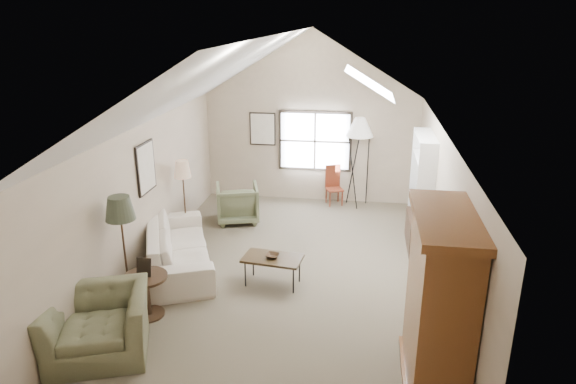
# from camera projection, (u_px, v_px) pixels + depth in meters

# --- Properties ---
(room_shell) EXTENTS (5.01, 8.01, 4.00)m
(room_shell) POSITION_uv_depth(u_px,v_px,m) (284.00, 88.00, 7.75)
(room_shell) COLOR #655B48
(room_shell) RESTS_ON ground
(window) EXTENTS (1.72, 0.08, 1.42)m
(window) POSITION_uv_depth(u_px,v_px,m) (315.00, 141.00, 12.01)
(window) COLOR black
(window) RESTS_ON room_shell
(skylight) EXTENTS (0.80, 1.20, 0.52)m
(skylight) POSITION_uv_depth(u_px,v_px,m) (371.00, 81.00, 8.40)
(skylight) COLOR white
(skylight) RESTS_ON room_shell
(wall_art) EXTENTS (1.97, 3.71, 0.88)m
(wall_art) POSITION_uv_depth(u_px,v_px,m) (207.00, 147.00, 10.31)
(wall_art) COLOR black
(wall_art) RESTS_ON room_shell
(armoire) EXTENTS (0.60, 1.50, 2.20)m
(armoire) POSITION_uv_depth(u_px,v_px,m) (439.00, 305.00, 5.89)
(armoire) COLOR brown
(armoire) RESTS_ON ground
(tv_alcove) EXTENTS (0.32, 1.30, 2.10)m
(tv_alcove) POSITION_uv_depth(u_px,v_px,m) (421.00, 190.00, 9.59)
(tv_alcove) COLOR white
(tv_alcove) RESTS_ON ground
(media_console) EXTENTS (0.34, 1.18, 0.60)m
(media_console) POSITION_uv_depth(u_px,v_px,m) (416.00, 232.00, 9.87)
(media_console) COLOR #382316
(media_console) RESTS_ON ground
(tv_panel) EXTENTS (0.05, 0.90, 0.55)m
(tv_panel) POSITION_uv_depth(u_px,v_px,m) (419.00, 202.00, 9.66)
(tv_panel) COLOR black
(tv_panel) RESTS_ON media_console
(sofa) EXTENTS (1.96, 2.81, 0.76)m
(sofa) POSITION_uv_depth(u_px,v_px,m) (178.00, 246.00, 9.06)
(sofa) COLOR beige
(sofa) RESTS_ON ground
(armchair_near) EXTENTS (1.62, 1.52, 0.85)m
(armchair_near) POSITION_uv_depth(u_px,v_px,m) (97.00, 325.00, 6.69)
(armchair_near) COLOR #666949
(armchair_near) RESTS_ON ground
(armchair_far) EXTENTS (1.09, 1.11, 0.82)m
(armchair_far) POSITION_uv_depth(u_px,v_px,m) (237.00, 203.00, 11.06)
(armchair_far) COLOR #575E42
(armchair_far) RESTS_ON ground
(coffee_table) EXTENTS (1.02, 0.65, 0.49)m
(coffee_table) POSITION_uv_depth(u_px,v_px,m) (273.00, 271.00, 8.48)
(coffee_table) COLOR #3A2B18
(coffee_table) RESTS_ON ground
(bowl) EXTENTS (0.26, 0.26, 0.06)m
(bowl) POSITION_uv_depth(u_px,v_px,m) (272.00, 256.00, 8.39)
(bowl) COLOR #3D2C19
(bowl) RESTS_ON coffee_table
(side_table) EXTENTS (0.86, 0.86, 0.66)m
(side_table) POSITION_uv_depth(u_px,v_px,m) (147.00, 296.00, 7.56)
(side_table) COLOR #352415
(side_table) RESTS_ON ground
(side_chair) EXTENTS (0.47, 0.47, 0.92)m
(side_chair) POSITION_uv_depth(u_px,v_px,m) (334.00, 186.00, 12.02)
(side_chair) COLOR maroon
(side_chair) RESTS_ON ground
(tripod_lamp) EXTENTS (0.82, 0.82, 2.12)m
(tripod_lamp) POSITION_uv_depth(u_px,v_px,m) (358.00, 162.00, 11.75)
(tripod_lamp) COLOR silver
(tripod_lamp) RESTS_ON ground
(dark_lamp) EXTENTS (0.57, 0.57, 1.83)m
(dark_lamp) POSITION_uv_depth(u_px,v_px,m) (125.00, 252.00, 7.61)
(dark_lamp) COLOR #2B2F21
(dark_lamp) RESTS_ON ground
(tan_lamp) EXTENTS (0.43, 0.43, 1.64)m
(tan_lamp) POSITION_uv_depth(u_px,v_px,m) (184.00, 199.00, 10.07)
(tan_lamp) COLOR tan
(tan_lamp) RESTS_ON ground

